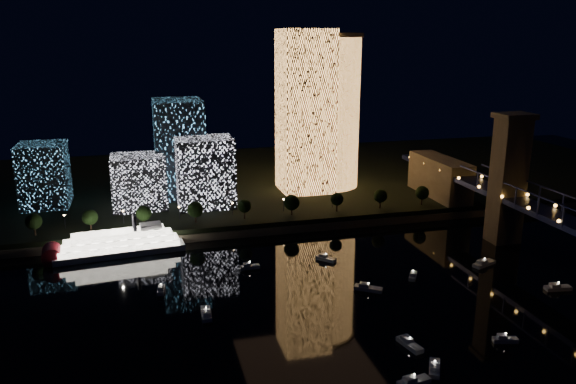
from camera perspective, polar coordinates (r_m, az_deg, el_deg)
The scene contains 10 objects.
ground at distance 164.67m, azimuth 12.03°, elevation -12.72°, with size 520.00×520.00×0.00m, color black.
far_bank at distance 305.93m, azimuth -1.31°, elevation 1.30°, with size 420.00×160.00×5.00m, color black.
seawall at distance 234.00m, azimuth 3.13°, elevation -3.41°, with size 420.00×6.00×3.00m, color #6B5E4C.
tower_cylindrical at distance 278.04m, azimuth 3.94°, elevation 8.18°, with size 34.00×34.00×74.14m.
tower_rectangular at distance 268.16m, azimuth 1.76°, elevation 8.12°, with size 23.87×23.87×75.95m, color #FDA751.
midrise_blocks at distance 259.94m, azimuth -13.32°, elevation 2.88°, with size 90.55×46.83×44.63m.
riverboat at distance 215.34m, azimuth -17.31°, elevation -5.13°, with size 50.28×15.19×14.92m.
motorboats at distance 169.21m, azimuth 8.47°, elevation -11.42°, with size 126.80×81.26×2.78m.
esplanade_trees at distance 229.75m, azimuth -4.70°, elevation -1.44°, with size 166.04×6.69×8.85m.
street_lamps at distance 235.38m, azimuth -5.65°, elevation -1.42°, with size 132.70×0.70×5.65m.
Camera 1 is at (-68.31, -128.92, 76.35)m, focal length 35.00 mm.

